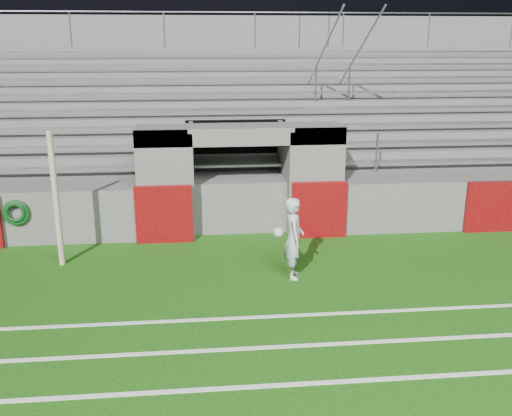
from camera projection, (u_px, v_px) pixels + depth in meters
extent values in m
plane|color=#174B0C|center=(255.00, 292.00, 10.58)|extent=(90.00, 90.00, 0.00)
cylinder|color=#BFAA8E|center=(56.00, 200.00, 11.51)|extent=(0.12, 0.12, 2.80)
cube|color=white|center=(277.00, 385.00, 7.71)|extent=(28.00, 0.09, 0.01)
cube|color=white|center=(268.00, 347.00, 8.67)|extent=(28.00, 0.09, 0.01)
cube|color=white|center=(261.00, 317.00, 9.62)|extent=(28.00, 0.09, 0.01)
cube|color=#5A5856|center=(164.00, 182.00, 13.38)|extent=(1.20, 1.00, 2.60)
cube|color=#5A5856|center=(315.00, 178.00, 13.72)|extent=(1.20, 1.00, 2.60)
cube|color=black|center=(236.00, 167.00, 15.19)|extent=(2.60, 0.20, 2.50)
cube|color=#5A5856|center=(192.00, 177.00, 14.03)|extent=(0.10, 2.20, 2.50)
cube|color=#5A5856|center=(285.00, 175.00, 14.25)|extent=(0.10, 2.20, 2.50)
cube|color=#5A5856|center=(240.00, 134.00, 13.24)|extent=(4.80, 1.00, 0.40)
cube|color=#5A5856|center=(231.00, 155.00, 17.27)|extent=(26.00, 8.00, 0.20)
cube|color=#5A5856|center=(231.00, 175.00, 17.44)|extent=(26.00, 8.00, 1.05)
cube|color=#5B0709|center=(164.00, 214.00, 13.02)|extent=(1.30, 0.15, 1.35)
cube|color=#5B0709|center=(319.00, 210.00, 13.37)|extent=(1.30, 0.15, 1.35)
cube|color=#5B0709|center=(509.00, 206.00, 13.83)|extent=(2.20, 0.15, 1.25)
cube|color=gray|center=(238.00, 165.00, 14.38)|extent=(23.00, 0.28, 0.06)
cube|color=#5A5856|center=(236.00, 159.00, 15.20)|extent=(24.00, 0.75, 0.38)
cube|color=gray|center=(236.00, 145.00, 14.99)|extent=(23.00, 0.28, 0.06)
cube|color=#5A5856|center=(234.00, 147.00, 15.87)|extent=(24.00, 0.75, 0.76)
cube|color=gray|center=(234.00, 126.00, 15.60)|extent=(23.00, 0.28, 0.06)
cube|color=#5A5856|center=(232.00, 136.00, 16.53)|extent=(24.00, 0.75, 1.14)
cube|color=gray|center=(232.00, 109.00, 16.21)|extent=(23.00, 0.28, 0.06)
cube|color=#5A5856|center=(231.00, 126.00, 17.19)|extent=(24.00, 0.75, 1.52)
cube|color=gray|center=(230.00, 93.00, 16.82)|extent=(23.00, 0.28, 0.06)
cube|color=#5A5856|center=(229.00, 117.00, 17.85)|extent=(24.00, 0.75, 1.90)
cube|color=gray|center=(229.00, 79.00, 17.43)|extent=(23.00, 0.28, 0.06)
cube|color=#5A5856|center=(228.00, 108.00, 18.52)|extent=(24.00, 0.75, 2.28)
cube|color=gray|center=(227.00, 65.00, 18.04)|extent=(23.00, 0.28, 0.06)
cube|color=#5A5856|center=(226.00, 100.00, 19.18)|extent=(24.00, 0.75, 2.66)
cube|color=gray|center=(226.00, 52.00, 18.64)|extent=(23.00, 0.28, 0.06)
cube|color=#5A5856|center=(225.00, 96.00, 19.80)|extent=(26.00, 0.60, 5.29)
cylinder|color=#A5A8AD|center=(338.00, 154.00, 14.28)|extent=(0.05, 0.05, 1.00)
cylinder|color=#A5A8AD|center=(316.00, 84.00, 16.72)|extent=(0.05, 0.05, 1.00)
cylinder|color=#A5A8AD|center=(299.00, 31.00, 19.15)|extent=(0.05, 0.05, 1.00)
cylinder|color=#A5A8AD|center=(316.00, 66.00, 16.58)|extent=(0.05, 6.02, 3.08)
cylinder|color=#A5A8AD|center=(377.00, 154.00, 14.38)|extent=(0.05, 0.05, 1.00)
cylinder|color=#A5A8AD|center=(349.00, 84.00, 16.81)|extent=(0.05, 0.05, 1.00)
cylinder|color=#A5A8AD|center=(328.00, 31.00, 19.25)|extent=(0.05, 0.05, 1.00)
cylinder|color=#A5A8AD|center=(350.00, 66.00, 16.67)|extent=(0.05, 6.02, 3.08)
cylinder|color=#A5A8AD|center=(70.00, 29.00, 18.42)|extent=(0.05, 0.05, 1.10)
cylinder|color=#A5A8AD|center=(164.00, 29.00, 18.71)|extent=(0.05, 0.05, 1.10)
cylinder|color=#A5A8AD|center=(255.00, 30.00, 18.99)|extent=(0.05, 0.05, 1.10)
cylinder|color=#A5A8AD|center=(343.00, 30.00, 19.28)|extent=(0.05, 0.05, 1.10)
cylinder|color=#A5A8AD|center=(428.00, 30.00, 19.57)|extent=(0.05, 0.05, 1.10)
cylinder|color=#A5A8AD|center=(512.00, 30.00, 19.85)|extent=(0.05, 0.05, 1.10)
cylinder|color=#A5A8AD|center=(225.00, 12.00, 18.74)|extent=(24.00, 0.05, 0.05)
imported|color=silver|center=(294.00, 238.00, 11.05)|extent=(0.43, 0.62, 1.62)
sphere|color=white|center=(278.00, 232.00, 10.76)|extent=(0.20, 0.20, 0.20)
torus|color=#0E4715|center=(16.00, 213.00, 12.68)|extent=(0.60, 0.11, 0.60)
torus|color=#0B3B15|center=(15.00, 212.00, 12.63)|extent=(0.47, 0.09, 0.47)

